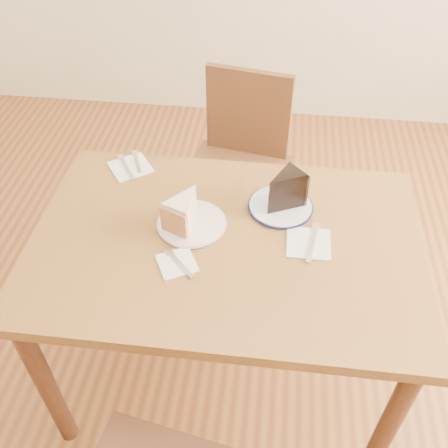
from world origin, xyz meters
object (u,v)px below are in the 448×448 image
(table, at_px, (226,261))
(chair_far, at_px, (238,168))
(chocolate_cake, at_px, (283,193))
(carrot_cake, at_px, (186,210))
(plate_navy, at_px, (280,206))
(plate_cream, at_px, (192,223))

(table, xyz_separation_m, chair_far, (-0.02, 0.69, -0.16))
(chocolate_cake, bearing_deg, carrot_cake, 64.63)
(chair_far, bearing_deg, carrot_cake, 91.33)
(table, height_order, chocolate_cake, chocolate_cake)
(chair_far, bearing_deg, plate_navy, 120.11)
(chair_far, bearing_deg, chocolate_cake, 120.07)
(chocolate_cake, bearing_deg, plate_navy, -27.73)
(plate_cream, xyz_separation_m, carrot_cake, (-0.02, 0.01, 0.05))
(chair_far, bearing_deg, plate_cream, 92.94)
(plate_cream, height_order, carrot_cake, carrot_cake)
(plate_navy, bearing_deg, chair_far, 109.35)
(chair_far, height_order, carrot_cake, chair_far)
(table, distance_m, plate_cream, 0.16)
(plate_navy, bearing_deg, carrot_cake, -159.72)
(table, bearing_deg, chair_far, 92.06)
(table, relative_size, plate_navy, 5.90)
(carrot_cake, distance_m, chocolate_cake, 0.31)
(plate_navy, relative_size, chocolate_cake, 1.68)
(chair_far, height_order, chocolate_cake, chair_far)
(table, height_order, carrot_cake, carrot_cake)
(carrot_cake, bearing_deg, chair_far, 102.99)
(carrot_cake, height_order, chocolate_cake, chocolate_cake)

